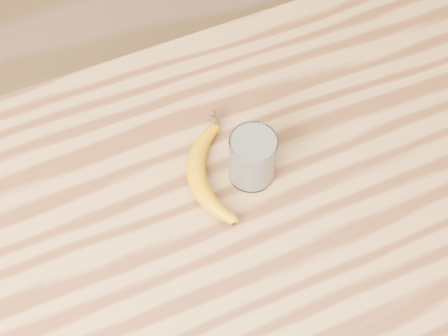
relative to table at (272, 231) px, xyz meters
name	(u,v)px	position (x,y,z in m)	size (l,w,h in m)	color
room	(309,4)	(0.00, 0.00, 0.58)	(4.04, 4.04, 2.70)	brown
table	(272,231)	(0.00, 0.00, 0.00)	(1.20, 0.80, 0.90)	#AF7C45
smoothie_glass	(253,157)	(-0.02, 0.06, 0.18)	(0.08, 0.08, 0.10)	white
banana	(196,176)	(-0.11, 0.09, 0.15)	(0.10, 0.27, 0.03)	#D98D00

